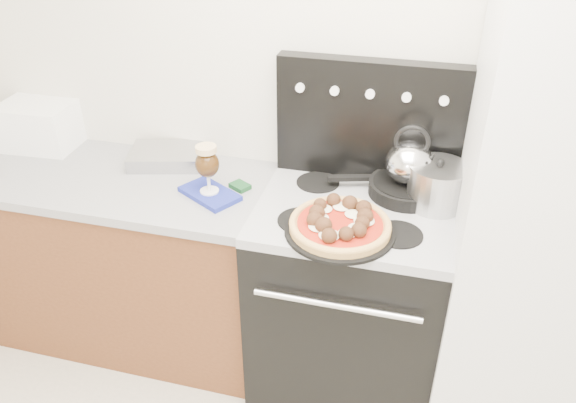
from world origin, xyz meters
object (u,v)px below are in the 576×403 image
(skillet, at_px, (406,188))
(tea_kettle, at_px, (410,159))
(stove_body, at_px, (348,300))
(beer_glass, at_px, (208,169))
(fridge, at_px, (549,230))
(stock_pot, at_px, (437,187))
(pizza_pan, at_px, (340,230))
(oven_mitt, at_px, (210,194))
(toaster_oven, at_px, (40,125))
(pizza, at_px, (340,223))
(base_cabinet, at_px, (122,260))

(skillet, bearing_deg, tea_kettle, 0.00)
(stove_body, distance_m, beer_glass, 0.83)
(fridge, bearing_deg, stock_pot, 163.07)
(pizza_pan, bearing_deg, fridge, 12.30)
(oven_mitt, distance_m, beer_glass, 0.12)
(toaster_oven, relative_size, oven_mitt, 1.35)
(oven_mitt, relative_size, tea_kettle, 1.21)
(stock_pot, bearing_deg, oven_mitt, -171.65)
(oven_mitt, bearing_deg, beer_glass, 0.00)
(fridge, bearing_deg, oven_mitt, -179.63)
(beer_glass, height_order, tea_kettle, tea_kettle)
(oven_mitt, height_order, pizza, pizza)
(oven_mitt, distance_m, stock_pot, 0.90)
(tea_kettle, bearing_deg, fridge, -18.85)
(oven_mitt, bearing_deg, toaster_oven, 165.52)
(toaster_oven, relative_size, tea_kettle, 1.63)
(pizza_pan, relative_size, pizza, 1.10)
(oven_mitt, xyz_separation_m, skillet, (0.78, 0.18, 0.04))
(toaster_oven, height_order, pizza, toaster_oven)
(stove_body, xyz_separation_m, tea_kettle, (0.18, 0.15, 0.64))
(base_cabinet, relative_size, beer_glass, 6.93)
(beer_glass, distance_m, pizza_pan, 0.59)
(pizza_pan, distance_m, tea_kettle, 0.42)
(pizza, bearing_deg, pizza_pan, 0.00)
(base_cabinet, xyz_separation_m, fridge, (1.80, -0.05, 0.52))
(base_cabinet, distance_m, pizza, 1.22)
(toaster_oven, bearing_deg, fridge, -9.45)
(fridge, xyz_separation_m, toaster_oven, (-2.24, 0.24, 0.06))
(pizza, height_order, skillet, pizza)
(fridge, distance_m, pizza_pan, 0.75)
(stove_body, height_order, pizza, pizza)
(base_cabinet, relative_size, tea_kettle, 7.05)
(fridge, relative_size, skillet, 6.27)
(toaster_oven, relative_size, pizza_pan, 0.83)
(oven_mitt, bearing_deg, tea_kettle, 13.34)
(base_cabinet, bearing_deg, stove_body, -1.30)
(fridge, xyz_separation_m, oven_mitt, (-1.29, -0.01, -0.04))
(beer_glass, bearing_deg, skillet, 13.34)
(base_cabinet, height_order, pizza_pan, pizza_pan)
(stove_body, relative_size, pizza_pan, 2.17)
(fridge, bearing_deg, base_cabinet, 178.41)
(base_cabinet, bearing_deg, skillet, 5.57)
(stove_body, height_order, beer_glass, beer_glass)
(fridge, bearing_deg, skillet, 161.23)
(toaster_oven, distance_m, stock_pot, 1.84)
(tea_kettle, bearing_deg, skillet, 0.00)
(stove_body, distance_m, oven_mitt, 0.76)
(toaster_oven, distance_m, skillet, 1.73)
(fridge, distance_m, skillet, 0.55)
(base_cabinet, relative_size, stove_body, 1.65)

